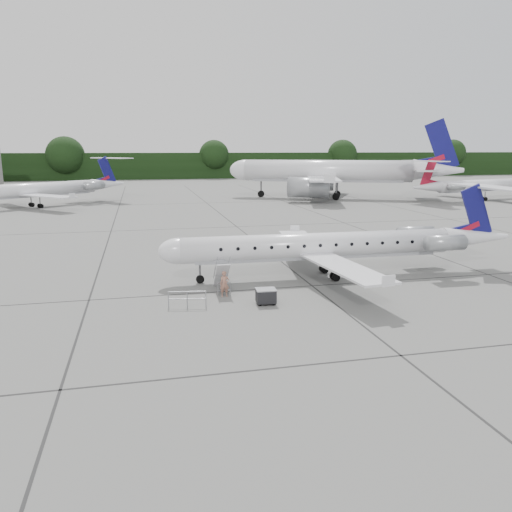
{
  "coord_description": "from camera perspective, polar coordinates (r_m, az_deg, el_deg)",
  "views": [
    {
      "loc": [
        -14.68,
        -29.22,
        9.23
      ],
      "look_at": [
        -7.4,
        2.08,
        2.3
      ],
      "focal_mm": 35.0,
      "sensor_mm": 36.0,
      "label": 1
    }
  ],
  "objects": [
    {
      "name": "treeline",
      "position": [
        159.99,
        -7.96,
        10.18
      ],
      "size": [
        260.0,
        4.0,
        8.0
      ],
      "primitive_type": "cube",
      "color": "black",
      "rests_on": "ground"
    },
    {
      "name": "passenger",
      "position": [
        31.74,
        -3.61,
        -3.21
      ],
      "size": [
        0.6,
        0.4,
        1.65
      ],
      "primitive_type": "imported",
      "rotation": [
        0.0,
        0.0,
        -0.01
      ],
      "color": "#976452",
      "rests_on": "ground"
    },
    {
      "name": "main_regional_jet",
      "position": [
        36.24,
        7.14,
        2.61
      ],
      "size": [
        25.98,
        19.01,
        6.55
      ],
      "primitive_type": null,
      "rotation": [
        0.0,
        0.0,
        -0.02
      ],
      "color": "silver",
      "rests_on": "ground"
    },
    {
      "name": "baggage_cart",
      "position": [
        30.26,
        1.14,
        -4.6
      ],
      "size": [
        1.22,
        1.01,
        1.0
      ],
      "primitive_type": null,
      "rotation": [
        0.0,
        0.0,
        -0.07
      ],
      "color": "black",
      "rests_on": "ground"
    },
    {
      "name": "airstair",
      "position": [
        32.98,
        -3.95,
        -2.27
      ],
      "size": [
        0.91,
        2.41,
        2.05
      ],
      "primitive_type": null,
      "rotation": [
        0.0,
        0.0,
        -0.02
      ],
      "color": "silver",
      "rests_on": "ground"
    },
    {
      "name": "bg_narrowbody",
      "position": [
        95.77,
        8.12,
        10.8
      ],
      "size": [
        48.09,
        42.54,
        14.29
      ],
      "primitive_type": null,
      "rotation": [
        0.0,
        0.0,
        -0.43
      ],
      "color": "silver",
      "rests_on": "ground"
    },
    {
      "name": "bg_regional_left",
      "position": [
        87.08,
        -24.69,
        7.56
      ],
      "size": [
        36.62,
        35.17,
        7.8
      ],
      "primitive_type": null,
      "rotation": [
        0.0,
        0.0,
        0.66
      ],
      "color": "silver",
      "rests_on": "ground"
    },
    {
      "name": "bg_regional_right",
      "position": [
        101.34,
        24.62,
        7.95
      ],
      "size": [
        32.27,
        26.49,
        7.41
      ],
      "primitive_type": null,
      "rotation": [
        0.0,
        0.0,
        3.38
      ],
      "color": "silver",
      "rests_on": "ground"
    },
    {
      "name": "ground",
      "position": [
        33.98,
        13.08,
        -3.92
      ],
      "size": [
        320.0,
        320.0,
        0.0
      ],
      "primitive_type": "plane",
      "color": "slate",
      "rests_on": "ground"
    },
    {
      "name": "safety_railing",
      "position": [
        29.82,
        -7.87,
        -4.97
      ],
      "size": [
        2.18,
        0.45,
        1.0
      ],
      "primitive_type": null,
      "rotation": [
        0.0,
        0.0,
        -0.17
      ],
      "color": "gray",
      "rests_on": "ground"
    }
  ]
}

